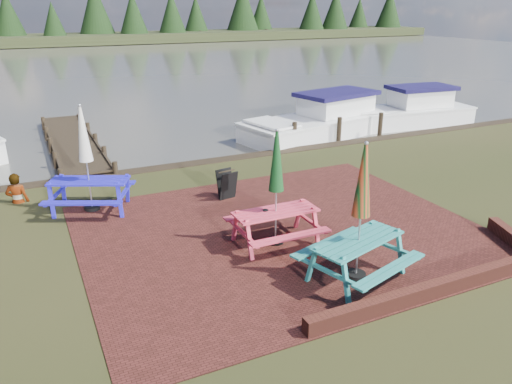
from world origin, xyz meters
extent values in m
plane|color=black|center=(0.00, 0.00, 0.00)|extent=(120.00, 120.00, 0.00)
cube|color=#371611|center=(0.00, 1.00, 0.01)|extent=(9.00, 7.50, 0.02)
cube|color=#4C1E16|center=(1.50, -2.60, 0.15)|extent=(6.00, 0.22, 0.30)
cube|color=#49463F|center=(0.00, 37.00, 0.00)|extent=(120.00, 60.00, 0.02)
cube|color=black|center=(0.00, 66.00, 0.50)|extent=(120.00, 10.00, 1.20)
cube|color=teal|center=(0.33, -1.44, 0.80)|extent=(2.09, 1.29, 0.04)
cube|color=teal|center=(0.54, -2.15, 0.49)|extent=(1.95, 0.81, 0.04)
cube|color=teal|center=(0.12, -0.73, 0.49)|extent=(1.95, 0.81, 0.04)
cube|color=teal|center=(-0.48, -1.68, 0.40)|extent=(0.57, 1.65, 0.80)
cube|color=teal|center=(1.14, -1.20, 0.40)|extent=(0.57, 1.65, 0.80)
cylinder|color=black|center=(0.33, -1.44, 0.05)|extent=(0.39, 0.39, 0.11)
cylinder|color=#B2B2B7|center=(0.33, -1.44, 1.36)|extent=(0.04, 0.04, 2.71)
cone|color=#BA391A|center=(0.33, -1.44, 2.01)|extent=(0.35, 0.35, 1.36)
cube|color=#DA384F|center=(-0.39, 0.57, 0.76)|extent=(1.86, 0.74, 0.04)
cube|color=#DA384F|center=(-0.40, -0.14, 0.46)|extent=(1.86, 0.26, 0.04)
cube|color=#DA384F|center=(-0.39, 1.27, 0.46)|extent=(1.86, 0.26, 0.04)
cube|color=#DA384F|center=(-1.20, 0.57, 0.38)|extent=(0.10, 1.61, 0.76)
cube|color=#DA384F|center=(0.41, 0.56, 0.38)|extent=(0.10, 1.61, 0.76)
cylinder|color=black|center=(-0.39, 0.57, 0.05)|extent=(0.37, 0.37, 0.10)
cylinder|color=#B2B2B7|center=(-0.39, 0.57, 1.29)|extent=(0.04, 0.04, 2.58)
cone|color=#103C16|center=(-0.39, 0.57, 1.91)|extent=(0.33, 0.33, 1.29)
cube|color=#2019C1|center=(-3.80, 4.30, 0.80)|extent=(2.10, 1.51, 0.04)
cube|color=#2019C1|center=(-4.11, 3.63, 0.49)|extent=(1.89, 1.06, 0.04)
cube|color=#2019C1|center=(-3.49, 4.97, 0.49)|extent=(1.89, 1.06, 0.04)
cube|color=#2019C1|center=(-4.57, 4.66, 0.40)|extent=(0.79, 1.58, 0.80)
cube|color=#2019C1|center=(-3.03, 3.94, 0.40)|extent=(0.79, 1.58, 0.80)
cylinder|color=black|center=(-3.80, 4.30, 0.05)|extent=(0.39, 0.39, 0.11)
cylinder|color=#B2B2B7|center=(-3.80, 4.30, 1.36)|extent=(0.04, 0.04, 2.72)
cone|color=silver|center=(-3.80, 4.30, 2.01)|extent=(0.35, 0.35, 1.36)
cube|color=black|center=(-0.33, 3.41, 0.41)|extent=(0.52, 0.28, 0.80)
cube|color=black|center=(-0.33, 3.68, 0.41)|extent=(0.52, 0.28, 0.80)
cube|color=black|center=(-0.33, 3.55, 0.79)|extent=(0.49, 0.13, 0.03)
cube|color=black|center=(-3.50, 11.50, 0.12)|extent=(1.60, 9.00, 0.06)
cube|color=black|center=(-4.25, 11.50, 0.17)|extent=(0.08, 9.00, 0.08)
cube|color=black|center=(-2.75, 11.50, 0.17)|extent=(0.08, 9.00, 0.08)
cylinder|color=black|center=(-4.30, 7.00, -0.10)|extent=(0.16, 0.16, 1.00)
cylinder|color=black|center=(-2.70, 7.00, -0.10)|extent=(0.16, 0.16, 1.00)
cube|color=white|center=(6.13, 9.00, 0.11)|extent=(7.35, 3.84, 0.93)
cube|color=white|center=(6.13, 9.00, 0.60)|extent=(7.50, 3.92, 0.07)
cube|color=white|center=(6.95, 9.18, 1.04)|extent=(3.24, 2.32, 0.79)
cube|color=#140F3A|center=(6.95, 9.18, 1.49)|extent=(3.69, 2.60, 0.17)
cube|color=white|center=(3.53, 8.44, 0.72)|extent=(1.66, 2.28, 0.09)
cube|color=white|center=(10.64, 9.02, 0.11)|extent=(6.18, 2.70, 0.92)
cube|color=white|center=(10.64, 9.02, 0.59)|extent=(6.31, 2.76, 0.07)
cube|color=white|center=(11.35, 8.95, 1.03)|extent=(2.66, 1.77, 0.79)
cube|color=#140F3A|center=(11.35, 8.95, 1.47)|extent=(3.03, 1.97, 0.17)
cube|color=white|center=(8.37, 9.24, 0.71)|extent=(1.25, 1.90, 0.09)
imported|color=gray|center=(-5.53, 5.70, 0.80)|extent=(0.68, 0.55, 1.61)
camera|label=1|loc=(-5.07, -8.30, 5.02)|focal=35.00mm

